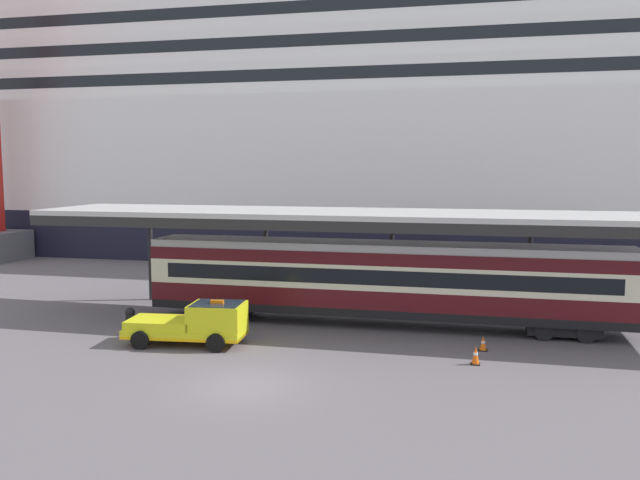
{
  "coord_description": "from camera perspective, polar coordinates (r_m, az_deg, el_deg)",
  "views": [
    {
      "loc": [
        7.97,
        -21.8,
        7.79
      ],
      "look_at": [
        1.03,
        7.09,
        4.5
      ],
      "focal_mm": 37.48,
      "sensor_mm": 36.0,
      "label": 1
    }
  ],
  "objects": [
    {
      "name": "train_carriage",
      "position": [
        32.71,
        5.36,
        -3.35
      ],
      "size": [
        23.24,
        2.81,
        4.11
      ],
      "color": "black",
      "rests_on": "ground"
    },
    {
      "name": "traffic_cone_near",
      "position": [
        29.46,
        13.75,
        -8.57
      ],
      "size": [
        0.36,
        0.36,
        0.64
      ],
      "color": "black",
      "rests_on": "ground"
    },
    {
      "name": "traffic_cone_mid",
      "position": [
        27.39,
        13.14,
        -9.56
      ],
      "size": [
        0.36,
        0.36,
        0.76
      ],
      "color": "black",
      "rests_on": "ground"
    },
    {
      "name": "ground_plane",
      "position": [
        24.49,
        -6.38,
        -12.27
      ],
      "size": [
        400.0,
        400.0,
        0.0
      ],
      "primitive_type": "plane",
      "color": "#5D575E"
    },
    {
      "name": "platform_canopy",
      "position": [
        32.76,
        5.52,
        1.98
      ],
      "size": [
        35.22,
        6.3,
        5.57
      ],
      "color": "#B5B5B5",
      "rests_on": "ground"
    },
    {
      "name": "quay_bollard",
      "position": [
        33.99,
        -15.91,
        -6.28
      ],
      "size": [
        0.48,
        0.48,
        0.96
      ],
      "color": "black",
      "rests_on": "ground"
    },
    {
      "name": "service_truck",
      "position": [
        29.85,
        -10.47,
        -6.96
      ],
      "size": [
        5.38,
        2.65,
        2.02
      ],
      "color": "yellow",
      "rests_on": "ground"
    },
    {
      "name": "cruise_ship",
      "position": [
        64.49,
        -0.18,
        11.07
      ],
      "size": [
        169.62,
        25.32,
        37.16
      ],
      "color": "black",
      "rests_on": "ground"
    }
  ]
}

